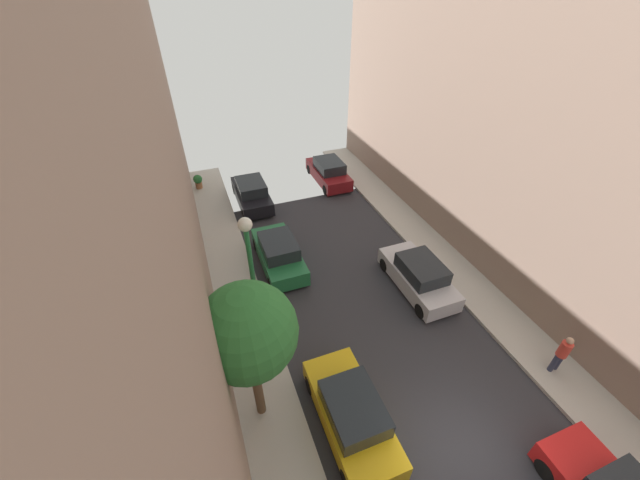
{
  "coord_description": "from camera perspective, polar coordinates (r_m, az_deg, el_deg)",
  "views": [
    {
      "loc": [
        -5.65,
        -2.98,
        11.85
      ],
      "look_at": [
        -0.38,
        11.01,
        0.5
      ],
      "focal_mm": 20.59,
      "sensor_mm": 36.0,
      "label": 1
    }
  ],
  "objects": [
    {
      "name": "parked_car_left_4",
      "position": [
        22.67,
        -10.58,
        7.13
      ],
      "size": [
        1.78,
        4.2,
        1.57
      ],
      "color": "black",
      "rests_on": "ground"
    },
    {
      "name": "parked_car_right_4",
      "position": [
        24.79,
        1.35,
        10.52
      ],
      "size": [
        1.78,
        4.2,
        1.57
      ],
      "color": "maroon",
      "rests_on": "ground"
    },
    {
      "name": "street_tree_0",
      "position": [
        10.11,
        -11.24,
        -13.9
      ],
      "size": [
        2.74,
        2.74,
        5.34
      ],
      "color": "brown",
      "rests_on": "sidewalk_left"
    },
    {
      "name": "pedestrian",
      "position": [
        15.67,
        33.47,
        -14.47
      ],
      "size": [
        0.4,
        0.36,
        1.72
      ],
      "color": "#2D334C",
      "rests_on": "sidewalk_right"
    },
    {
      "name": "parked_car_left_2",
      "position": [
        12.57,
        4.94,
        -25.3
      ],
      "size": [
        1.78,
        4.2,
        1.57
      ],
      "color": "gold",
      "rests_on": "ground"
    },
    {
      "name": "parked_car_left_3",
      "position": [
        17.69,
        -6.42,
        -2.06
      ],
      "size": [
        1.78,
        4.2,
        1.57
      ],
      "color": "#1E6638",
      "rests_on": "ground"
    },
    {
      "name": "potted_plant_0",
      "position": [
        25.08,
        -18.43,
        8.71
      ],
      "size": [
        0.56,
        0.56,
        0.9
      ],
      "color": "brown",
      "rests_on": "sidewalk_left"
    },
    {
      "name": "sidewalk_right",
      "position": [
        16.15,
        35.87,
        -19.6
      ],
      "size": [
        2.0,
        44.0,
        0.15
      ],
      "primitive_type": "cube",
      "color": "#B7B2A8",
      "rests_on": "ground"
    },
    {
      "name": "parked_car_right_3",
      "position": [
        16.96,
        15.09,
        -5.41
      ],
      "size": [
        1.78,
        4.2,
        1.57
      ],
      "color": "silver",
      "rests_on": "ground"
    },
    {
      "name": "lamp_post",
      "position": [
        12.04,
        -10.55,
        -4.63
      ],
      "size": [
        0.44,
        0.44,
        5.8
      ],
      "color": "#26723F",
      "rests_on": "sidewalk_left"
    },
    {
      "name": "ground",
      "position": [
        13.46,
        21.12,
        -29.09
      ],
      "size": [
        32.0,
        32.0,
        0.0
      ],
      "primitive_type": "plane",
      "color": "#2D2D33"
    }
  ]
}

